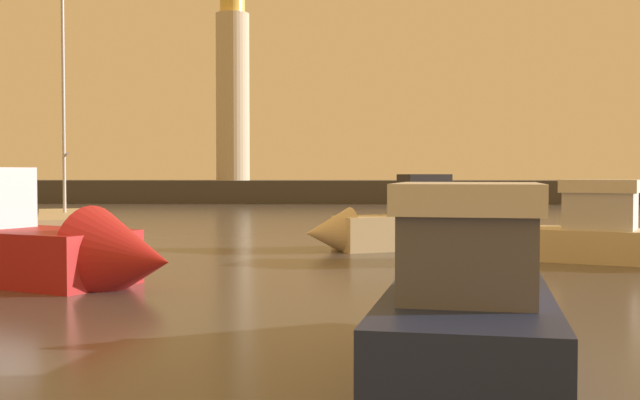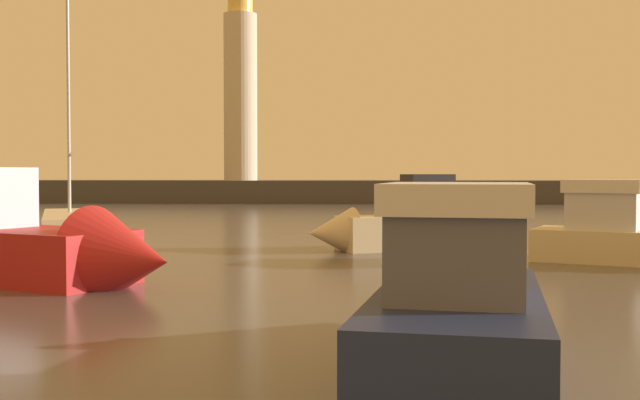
{
  "view_description": "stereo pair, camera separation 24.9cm",
  "coord_description": "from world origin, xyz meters",
  "views": [
    {
      "loc": [
        2.43,
        -0.66,
        2.54
      ],
      "look_at": [
        1.68,
        18.0,
        1.89
      ],
      "focal_mm": 44.39,
      "sensor_mm": 36.0,
      "label": 1
    },
    {
      "loc": [
        2.68,
        -0.65,
        2.54
      ],
      "look_at": [
        1.68,
        18.0,
        1.89
      ],
      "focal_mm": 44.39,
      "sensor_mm": 36.0,
      "label": 2
    }
  ],
  "objects": [
    {
      "name": "motorboat_2",
      "position": [
        3.98,
        9.8,
        0.78
      ],
      "size": [
        2.98,
        6.8,
        2.77
      ],
      "color": "#1E284C",
      "rests_on": "ground_plane"
    },
    {
      "name": "ground_plane",
      "position": [
        0.0,
        33.03,
        0.0
      ],
      "size": [
        220.0,
        220.0,
        0.0
      ],
      "primitive_type": "plane",
      "color": "#4C4742"
    },
    {
      "name": "motorboat_4",
      "position": [
        3.81,
        25.41,
        0.74
      ],
      "size": [
        6.47,
        3.92,
        2.68
      ],
      "color": "beige",
      "rests_on": "ground_plane"
    },
    {
      "name": "sailboat_moored",
      "position": [
        -8.02,
        27.72,
        0.59
      ],
      "size": [
        4.76,
        8.36,
        12.73
      ],
      "color": "beige",
      "rests_on": "ground_plane"
    },
    {
      "name": "breakwater",
      "position": [
        0.0,
        66.07,
        0.93
      ],
      "size": [
        66.35,
        6.48,
        1.87
      ],
      "primitive_type": "cube",
      "color": "#423F3D",
      "rests_on": "ground_plane"
    },
    {
      "name": "lighthouse",
      "position": [
        -7.66,
        66.07,
        9.99
      ],
      "size": [
        2.82,
        2.82,
        17.15
      ],
      "color": "beige",
      "rests_on": "breakwater"
    },
    {
      "name": "motorboat_3",
      "position": [
        -4.85,
        17.19,
        0.83
      ],
      "size": [
        8.46,
        5.65,
        3.13
      ],
      "color": "#B21E1E",
      "rests_on": "ground_plane"
    }
  ]
}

